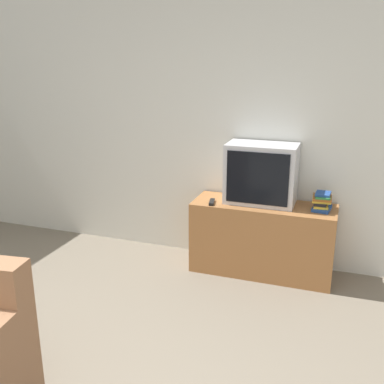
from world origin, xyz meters
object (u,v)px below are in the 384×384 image
object	(u,v)px
remote_on_stand	(212,202)
tv_stand	(262,238)
television	(261,174)
book_stack	(322,201)

from	to	relation	value
remote_on_stand	tv_stand	bearing A→B (deg)	15.61
television	book_stack	xyz separation A→B (m)	(0.54, -0.03, -0.19)
tv_stand	book_stack	distance (m)	0.64
remote_on_stand	television	bearing A→B (deg)	23.16
tv_stand	book_stack	xyz separation A→B (m)	(0.49, 0.02, 0.41)
book_stack	remote_on_stand	xyz separation A→B (m)	(-0.94, -0.14, -0.06)
tv_stand	remote_on_stand	xyz separation A→B (m)	(-0.45, -0.13, 0.34)
tv_stand	book_stack	world-z (taller)	book_stack
tv_stand	remote_on_stand	size ratio (longest dim) A/B	7.81
book_stack	television	bearing A→B (deg)	177.04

